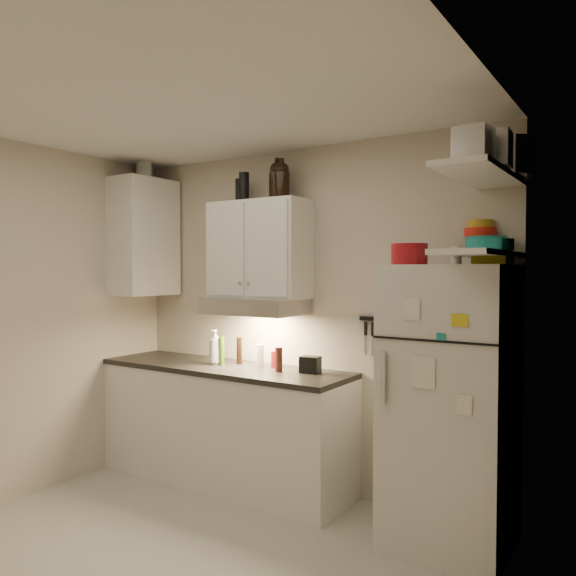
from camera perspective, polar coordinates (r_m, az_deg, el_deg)
The scene contains 35 objects.
floor at distance 3.57m, azimuth -12.68°, elevation -26.28°, with size 3.20×3.00×0.02m, color #B9B6AA.
ceiling at distance 3.28m, azimuth -13.02°, elevation 18.45°, with size 3.20×3.00×0.02m, color white.
back_wall at distance 4.35m, azimuth 1.64°, elevation -3.02°, with size 3.20×0.02×2.60m, color beige.
right_wall at distance 2.31m, azimuth 16.39°, elevation -7.43°, with size 0.02×3.00×2.60m, color beige.
base_cabinet at distance 4.57m, azimuth -6.54°, elevation -13.76°, with size 2.10×0.60×0.88m, color white.
countertop at distance 4.47m, azimuth -6.56°, elevation -8.07°, with size 2.10×0.62×0.04m, color black.
upper_cabinet at distance 4.36m, azimuth -2.93°, elevation 3.90°, with size 0.80×0.33×0.75m, color white.
side_cabinet at distance 5.02m, azimuth -14.43°, elevation 5.00°, with size 0.33×0.55×1.00m, color white.
range_hood at distance 4.31m, azimuth -3.43°, elevation -1.86°, with size 0.76×0.46×0.12m, color silver.
fridge at distance 3.59m, azimuth 16.16°, elevation -11.42°, with size 0.70×0.68×1.70m, color silver.
shelf_hi at distance 3.35m, azimuth 19.02°, elevation 10.86°, with size 0.30×0.95×0.03m, color white.
shelf_lo at distance 3.31m, azimuth 18.94°, elevation 3.32°, with size 0.30×0.95×0.03m, color white.
knife_strip at distance 4.00m, azimuth 10.04°, elevation -3.18°, with size 0.42×0.02×0.03m, color black.
dutch_oven at distance 3.40m, azimuth 12.22°, elevation 3.38°, with size 0.21×0.21×0.12m, color #A6131C.
book_stack at distance 3.32m, azimuth 20.07°, elevation 2.93°, with size 0.18×0.23×0.08m, color gold.
spice_jar at distance 3.36m, azimuth 16.70°, elevation 3.18°, with size 0.06×0.06×0.10m, color silver.
stock_pot at distance 3.63m, azimuth 21.38°, elevation 12.14°, with size 0.31×0.31×0.22m, color silver.
tin_a at distance 3.27m, azimuth 20.00°, elevation 13.05°, with size 0.19×0.17×0.19m, color #AAAAAD.
tin_b at distance 3.05m, azimuth 18.31°, elevation 13.68°, with size 0.17×0.17×0.17m, color #AAAAAD.
bowl_teal at distance 3.68m, azimuth 19.48°, elevation 4.17°, with size 0.25×0.25×0.10m, color teal.
bowl_orange at distance 3.79m, azimuth 18.96°, elevation 5.32°, with size 0.20×0.20×0.06m, color red.
bowl_yellow at distance 3.79m, azimuth 18.97°, elevation 6.15°, with size 0.16×0.16×0.05m, color gold.
plates at distance 3.23m, azimuth 19.88°, elevation 4.15°, with size 0.24×0.24×0.06m, color teal.
growler_a at distance 4.33m, azimuth -1.11°, elevation 10.86°, with size 0.12×0.12×0.29m, color black, non-canonical shape.
growler_b at distance 4.25m, azimuth -0.62°, elevation 10.92°, with size 0.12×0.12×0.28m, color black, non-canonical shape.
thermos_a at distance 4.47m, azimuth -4.48°, elevation 10.16°, with size 0.08×0.08×0.23m, color black.
thermos_b at distance 4.57m, azimuth -4.94°, elevation 9.76°, with size 0.07×0.07×0.20m, color black.
side_jar at distance 5.13m, azimuth -14.40°, elevation 11.59°, with size 0.14×0.14×0.18m, color silver.
soap_bottle at distance 4.50m, azimuth -7.40°, elevation -5.76°, with size 0.12×0.12×0.31m, color white.
pepper_mill at distance 4.16m, azimuth -0.95°, elevation -7.27°, with size 0.06×0.06×0.18m, color #5B261B.
oil_bottle at distance 4.47m, azimuth -6.76°, elevation -6.36°, with size 0.04×0.04×0.22m, color #405A16.
vinegar_bottle at distance 4.50m, azimuth -4.96°, elevation -6.36°, with size 0.04×0.04×0.21m, color black.
clear_bottle at distance 4.35m, azimuth -2.84°, elevation -6.88°, with size 0.06×0.06×0.18m, color silver.
red_jar at distance 4.34m, azimuth -1.33°, elevation -7.25°, with size 0.06×0.06×0.13m, color #A6131C.
caddy at distance 4.12m, azimuth 2.28°, elevation -7.78°, with size 0.14×0.10×0.12m, color black.
Camera 1 is at (2.27, -2.18, 1.67)m, focal length 35.00 mm.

